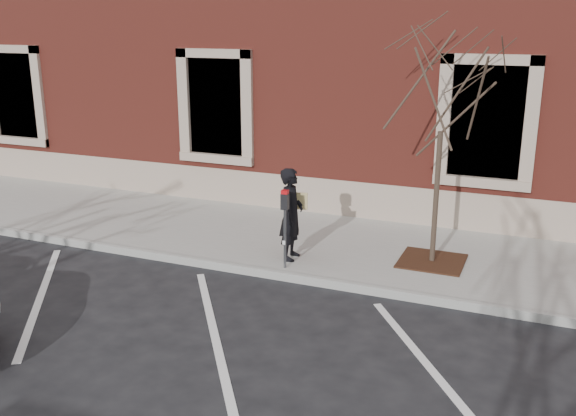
% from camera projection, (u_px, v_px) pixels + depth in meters
% --- Properties ---
extents(ground, '(120.00, 120.00, 0.00)m').
position_uv_depth(ground, '(275.00, 277.00, 11.20)').
color(ground, '#28282B').
rests_on(ground, ground).
extents(sidewalk_near, '(40.00, 3.50, 0.15)m').
position_uv_depth(sidewalk_near, '(310.00, 242.00, 12.73)').
color(sidewalk_near, '#A9A79F').
rests_on(sidewalk_near, ground).
extents(curb_near, '(40.00, 0.12, 0.15)m').
position_uv_depth(curb_near, '(274.00, 274.00, 11.14)').
color(curb_near, '#9E9E99').
rests_on(curb_near, ground).
extents(parking_stripes, '(28.00, 4.40, 0.01)m').
position_uv_depth(parking_stripes, '(214.00, 331.00, 9.25)').
color(parking_stripes, silver).
rests_on(parking_stripes, ground).
extents(building_civic, '(40.00, 8.62, 8.00)m').
position_uv_depth(building_civic, '(392.00, 33.00, 16.93)').
color(building_civic, maroon).
rests_on(building_civic, ground).
extents(man, '(0.46, 0.65, 1.68)m').
position_uv_depth(man, '(292.00, 214.00, 11.45)').
color(man, black).
rests_on(man, sidewalk_near).
extents(parking_meter, '(0.13, 0.10, 1.41)m').
position_uv_depth(parking_meter, '(285.00, 214.00, 10.96)').
color(parking_meter, '#595B60').
rests_on(parking_meter, sidewalk_near).
extents(tree_grate, '(1.13, 1.13, 0.03)m').
position_uv_depth(tree_grate, '(432.00, 261.00, 11.50)').
color(tree_grate, '#3D2213').
rests_on(tree_grate, sidewalk_near).
extents(sapling, '(2.57, 2.57, 4.29)m').
position_uv_depth(sapling, '(443.00, 93.00, 10.66)').
color(sapling, '#443129').
rests_on(sapling, sidewalk_near).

